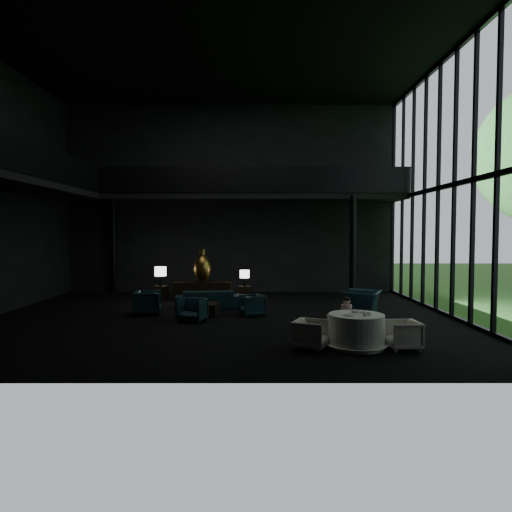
{
  "coord_description": "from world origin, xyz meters",
  "views": [
    {
      "loc": [
        1.03,
        -13.62,
        2.55
      ],
      "look_at": [
        1.05,
        0.5,
        1.84
      ],
      "focal_mm": 32.0,
      "sensor_mm": 36.0,
      "label": 1
    }
  ],
  "objects_px": {
    "bronze_urn": "(202,268)",
    "side_table_left": "(161,293)",
    "lounge_armchair_east": "(252,305)",
    "window_armchair": "(362,297)",
    "sofa": "(208,295)",
    "lounge_armchair_west": "(148,301)",
    "dining_chair_north": "(344,326)",
    "lounge_armchair_south": "(192,309)",
    "table_lamp_left": "(160,272)",
    "table_lamp_right": "(245,275)",
    "coffee_table": "(204,309)",
    "dining_chair_east": "(403,335)",
    "dining_chair_west": "(311,334)",
    "console": "(203,291)",
    "side_table_right": "(245,293)",
    "child": "(347,308)",
    "dining_table": "(356,333)"
  },
  "relations": [
    {
      "from": "lounge_armchair_west",
      "to": "window_armchair",
      "type": "height_order",
      "value": "window_armchair"
    },
    {
      "from": "bronze_urn",
      "to": "console",
      "type": "bearing_deg",
      "value": 90.0
    },
    {
      "from": "dining_chair_west",
      "to": "dining_chair_east",
      "type": "bearing_deg",
      "value": -67.67
    },
    {
      "from": "table_lamp_left",
      "to": "child",
      "type": "height_order",
      "value": "table_lamp_left"
    },
    {
      "from": "lounge_armchair_west",
      "to": "lounge_armchair_south",
      "type": "height_order",
      "value": "lounge_armchair_west"
    },
    {
      "from": "side_table_left",
      "to": "table_lamp_left",
      "type": "distance_m",
      "value": 0.8
    },
    {
      "from": "bronze_urn",
      "to": "coffee_table",
      "type": "distance_m",
      "value": 3.29
    },
    {
      "from": "lounge_armchair_east",
      "to": "coffee_table",
      "type": "bearing_deg",
      "value": -111.52
    },
    {
      "from": "table_lamp_left",
      "to": "table_lamp_right",
      "type": "relative_size",
      "value": 1.19
    },
    {
      "from": "table_lamp_left",
      "to": "window_armchair",
      "type": "bearing_deg",
      "value": -25.74
    },
    {
      "from": "child",
      "to": "bronze_urn",
      "type": "bearing_deg",
      "value": -55.67
    },
    {
      "from": "side_table_right",
      "to": "table_lamp_right",
      "type": "relative_size",
      "value": 0.88
    },
    {
      "from": "lounge_armchair_south",
      "to": "dining_chair_east",
      "type": "relative_size",
      "value": 1.12
    },
    {
      "from": "dining_chair_east",
      "to": "table_lamp_left",
      "type": "bearing_deg",
      "value": -140.88
    },
    {
      "from": "table_lamp_left",
      "to": "bronze_urn",
      "type": "bearing_deg",
      "value": -3.19
    },
    {
      "from": "table_lamp_left",
      "to": "lounge_armchair_south",
      "type": "bearing_deg",
      "value": -66.94
    },
    {
      "from": "dining_table",
      "to": "table_lamp_right",
      "type": "bearing_deg",
      "value": 110.41
    },
    {
      "from": "dining_chair_north",
      "to": "dining_chair_east",
      "type": "xyz_separation_m",
      "value": [
        1.1,
        -0.96,
        -0.01
      ]
    },
    {
      "from": "bronze_urn",
      "to": "table_lamp_right",
      "type": "relative_size",
      "value": 2.04
    },
    {
      "from": "sofa",
      "to": "lounge_armchair_west",
      "type": "distance_m",
      "value": 2.12
    },
    {
      "from": "side_table_left",
      "to": "table_lamp_right",
      "type": "height_order",
      "value": "table_lamp_right"
    },
    {
      "from": "side_table_left",
      "to": "lounge_armchair_south",
      "type": "height_order",
      "value": "lounge_armchair_south"
    },
    {
      "from": "dining_chair_west",
      "to": "window_armchair",
      "type": "bearing_deg",
      "value": -3.82
    },
    {
      "from": "bronze_urn",
      "to": "sofa",
      "type": "height_order",
      "value": "bronze_urn"
    },
    {
      "from": "window_armchair",
      "to": "dining_chair_north",
      "type": "bearing_deg",
      "value": 2.87
    },
    {
      "from": "lounge_armchair_south",
      "to": "window_armchair",
      "type": "height_order",
      "value": "window_armchair"
    },
    {
      "from": "table_lamp_right",
      "to": "lounge_armchair_south",
      "type": "distance_m",
      "value": 4.42
    },
    {
      "from": "bronze_urn",
      "to": "window_armchair",
      "type": "relative_size",
      "value": 0.95
    },
    {
      "from": "coffee_table",
      "to": "side_table_left",
      "type": "bearing_deg",
      "value": 121.84
    },
    {
      "from": "table_lamp_right",
      "to": "coffee_table",
      "type": "bearing_deg",
      "value": -110.86
    },
    {
      "from": "side_table_left",
      "to": "child",
      "type": "distance_m",
      "value": 8.6
    },
    {
      "from": "side_table_right",
      "to": "lounge_armchair_east",
      "type": "xyz_separation_m",
      "value": [
        0.31,
        -3.37,
        0.07
      ]
    },
    {
      "from": "table_lamp_left",
      "to": "lounge_armchair_east",
      "type": "xyz_separation_m",
      "value": [
        3.51,
        -3.29,
        -0.73
      ]
    },
    {
      "from": "lounge_armchair_east",
      "to": "window_armchair",
      "type": "relative_size",
      "value": 0.51
    },
    {
      "from": "bronze_urn",
      "to": "dining_chair_east",
      "type": "distance_m",
      "value": 9.01
    },
    {
      "from": "side_table_left",
      "to": "dining_chair_west",
      "type": "bearing_deg",
      "value": -56.72
    },
    {
      "from": "table_lamp_right",
      "to": "lounge_armchair_west",
      "type": "distance_m",
      "value": 4.26
    },
    {
      "from": "bronze_urn",
      "to": "table_lamp_right",
      "type": "bearing_deg",
      "value": 0.88
    },
    {
      "from": "sofa",
      "to": "lounge_armchair_west",
      "type": "bearing_deg",
      "value": 25.23
    },
    {
      "from": "dining_chair_north",
      "to": "window_armchair",
      "type": "bearing_deg",
      "value": -85.37
    },
    {
      "from": "dining_chair_north",
      "to": "child",
      "type": "xyz_separation_m",
      "value": [
        0.07,
        0.12,
        0.4
      ]
    },
    {
      "from": "side_table_left",
      "to": "child",
      "type": "xyz_separation_m",
      "value": [
        5.82,
        -6.31,
        0.46
      ]
    },
    {
      "from": "table_lamp_left",
      "to": "table_lamp_right",
      "type": "distance_m",
      "value": 3.2
    },
    {
      "from": "lounge_armchair_east",
      "to": "dining_chair_west",
      "type": "height_order",
      "value": "lounge_armchair_east"
    },
    {
      "from": "bronze_urn",
      "to": "window_armchair",
      "type": "bearing_deg",
      "value": -31.44
    },
    {
      "from": "side_table_left",
      "to": "dining_chair_east",
      "type": "height_order",
      "value": "dining_chair_east"
    },
    {
      "from": "table_lamp_right",
      "to": "dining_chair_north",
      "type": "distance_m",
      "value": 6.86
    },
    {
      "from": "side_table_right",
      "to": "lounge_armchair_south",
      "type": "bearing_deg",
      "value": -108.21
    },
    {
      "from": "bronze_urn",
      "to": "side_table_left",
      "type": "distance_m",
      "value": 1.87
    },
    {
      "from": "bronze_urn",
      "to": "lounge_armchair_south",
      "type": "xyz_separation_m",
      "value": [
        0.19,
        -4.12,
        -0.87
      ]
    }
  ]
}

